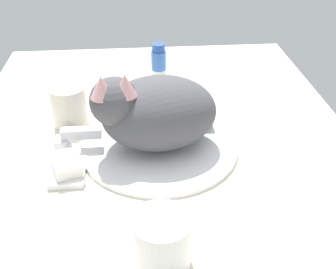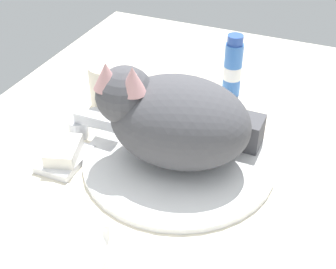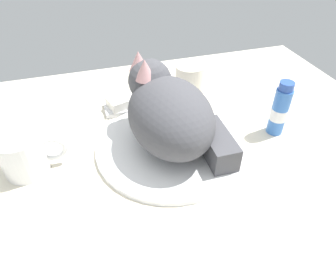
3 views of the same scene
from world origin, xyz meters
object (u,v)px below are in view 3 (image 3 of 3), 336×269
faucet (150,96)px  toothpaste_bottle (280,110)px  cat (169,112)px  rinse_cup (189,81)px  coffee_mug (24,154)px  soap_bar (122,101)px

faucet → toothpaste_bottle: (24.47, -19.45, 3.63)cm
cat → rinse_cup: size_ratio=2.84×
faucet → coffee_mug: size_ratio=1.14×
coffee_mug → rinse_cup: rinse_cup is taller
cat → soap_bar: (-7.37, 16.32, -6.16)cm
faucet → rinse_cup: bearing=4.5°
soap_bar → faucet: bearing=4.4°
toothpaste_bottle → soap_bar: bearing=149.2°
cat → rinse_cup: 21.18cm
toothpaste_bottle → faucet: bearing=141.5°
coffee_mug → toothpaste_bottle: (52.94, -3.10, 1.79)cm
rinse_cup → soap_bar: bearing=-175.6°
coffee_mug → soap_bar: 26.54cm
rinse_cup → soap_bar: (-18.22, -1.41, -2.09)cm
rinse_cup → faucet: bearing=-175.5°
faucet → soap_bar: 7.24cm
rinse_cup → toothpaste_bottle: toothpaste_bottle is taller
cat → toothpaste_bottle: (24.32, -2.58, -2.58)cm
faucet → toothpaste_bottle: toothpaste_bottle is taller
cat → toothpaste_bottle: 24.59cm
cat → toothpaste_bottle: bearing=-6.1°
soap_bar → rinse_cup: bearing=4.4°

